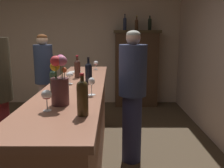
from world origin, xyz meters
TOP-DOWN VIEW (x-y plane):
  - floor at (0.00, 0.00)m, footprint 7.65×7.65m
  - wall_back at (0.00, 3.00)m, footprint 4.98×0.12m
  - bar_counter at (0.49, -0.09)m, footprint 0.62×3.09m
  - display_cabinet at (1.44, 2.71)m, footprint 1.02×0.40m
  - wine_bottle_chardonnay at (0.34, -0.50)m, footprint 0.07×0.07m
  - wine_bottle_syrah at (0.62, 0.02)m, footprint 0.08×0.08m
  - wine_bottle_rose at (0.45, 0.36)m, footprint 0.08×0.08m
  - wine_bottle_riesling at (0.69, -1.15)m, footprint 0.08×0.08m
  - wine_glass_front at (0.42, -0.06)m, footprint 0.08×0.08m
  - wine_glass_mid at (0.70, -0.57)m, footprint 0.07×0.07m
  - wine_glass_rear at (0.64, 1.12)m, footprint 0.07×0.07m
  - wine_glass_spare at (0.42, -1.05)m, footprint 0.07×0.07m
  - flower_arrangement at (0.48, -0.90)m, footprint 0.14×0.16m
  - cheese_plate at (0.35, 0.80)m, footprint 0.18×0.18m
  - display_bottle_left at (1.17, 2.71)m, footprint 0.08×0.08m
  - display_bottle_midleft at (1.43, 2.71)m, footprint 0.08×0.08m
  - display_bottle_center at (1.71, 2.71)m, footprint 0.08×0.08m
  - patron_near_entrance at (-0.22, 1.17)m, footprint 0.30×0.30m
  - bartender at (1.14, 0.17)m, footprint 0.34×0.34m

SIDE VIEW (x-z plane):
  - floor at x=0.00m, z-range 0.00..0.00m
  - bar_counter at x=0.49m, z-range 0.00..1.06m
  - display_cabinet at x=1.44m, z-range 0.04..1.73m
  - patron_near_entrance at x=-0.22m, z-range 0.09..1.70m
  - bartender at x=1.14m, z-range 0.08..1.74m
  - cheese_plate at x=0.35m, z-range 1.06..1.07m
  - wine_glass_rear at x=0.64m, z-range 1.09..1.22m
  - wine_glass_front at x=0.42m, z-range 1.09..1.23m
  - wine_glass_spare at x=0.42m, z-range 1.09..1.25m
  - wine_glass_mid at x=0.70m, z-range 1.09..1.26m
  - wine_bottle_chardonnay at x=0.34m, z-range 1.04..1.32m
  - wine_bottle_syrah at x=0.62m, z-range 1.04..1.33m
  - wine_bottle_rose at x=0.45m, z-range 1.04..1.33m
  - wine_bottle_riesling at x=0.69m, z-range 1.05..1.34m
  - flower_arrangement at x=0.48m, z-range 1.05..1.44m
  - wall_back at x=0.00m, z-range 0.00..2.78m
  - display_bottle_midleft at x=1.43m, z-range 1.67..1.98m
  - display_bottle_center at x=1.71m, z-range 1.69..2.00m
  - display_bottle_left at x=1.17m, z-range 1.67..2.02m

